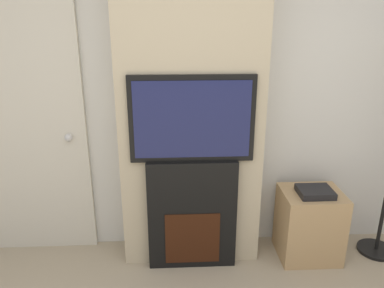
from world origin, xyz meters
name	(u,v)px	position (x,y,z in m)	size (l,w,h in m)	color
wall_back	(190,86)	(0.00, 2.03, 1.35)	(6.00, 0.06, 2.70)	silver
chimney_breast	(191,91)	(0.00, 1.84, 1.35)	(1.05, 0.32, 2.70)	#BCAD8E
fireplace	(192,214)	(0.00, 1.68, 0.43)	(0.67, 0.15, 0.87)	black
television	(192,119)	(0.00, 1.68, 1.18)	(0.88, 0.07, 0.62)	black
media_stand	(309,223)	(0.94, 1.73, 0.29)	(0.47, 0.39, 0.61)	tan
entry_door	(29,132)	(-1.24, 1.97, 1.02)	(0.88, 0.09, 2.03)	beige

